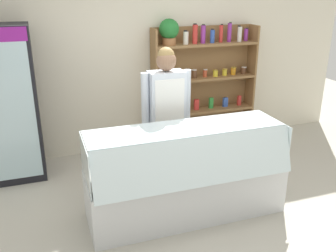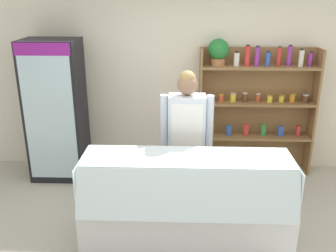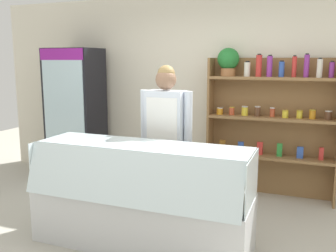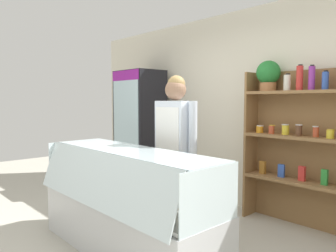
# 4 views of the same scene
# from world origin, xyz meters

# --- Properties ---
(back_wall) EXTENTS (6.80, 0.10, 2.70)m
(back_wall) POSITION_xyz_m (0.00, 2.04, 1.35)
(back_wall) COLOR silver
(back_wall) RESTS_ON ground
(drinks_fridge) EXTENTS (0.75, 0.58, 1.97)m
(drinks_fridge) POSITION_xyz_m (-1.89, 1.56, 0.99)
(drinks_fridge) COLOR black
(drinks_fridge) RESTS_ON ground
(shelving_unit) EXTENTS (1.65, 0.29, 1.96)m
(shelving_unit) POSITION_xyz_m (0.85, 1.85, 1.13)
(shelving_unit) COLOR olive
(shelving_unit) RESTS_ON ground
(deli_display_case) EXTENTS (2.12, 0.75, 1.01)m
(deli_display_case) POSITION_xyz_m (-0.09, 0.01, 0.31)
(deli_display_case) COLOR silver
(deli_display_case) RESTS_ON ground
(shop_clerk) EXTENTS (0.61, 0.25, 1.75)m
(shop_clerk) POSITION_xyz_m (-0.08, 0.66, 1.04)
(shop_clerk) COLOR #4C4233
(shop_clerk) RESTS_ON ground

